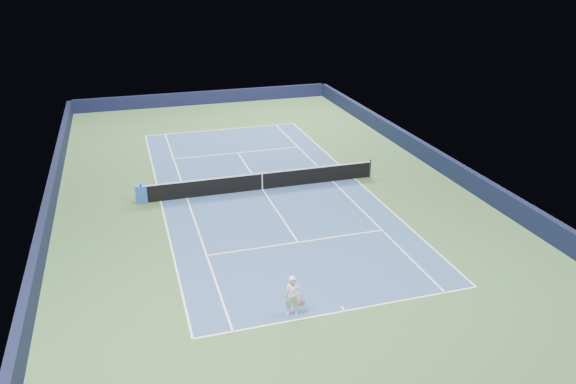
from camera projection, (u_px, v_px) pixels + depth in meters
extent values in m
plane|color=#32522D|center=(262.00, 189.00, 30.72)|extent=(40.00, 40.00, 0.00)
cube|color=#111233|center=(204.00, 98.00, 47.96)|extent=(22.00, 0.35, 1.10)
cube|color=black|center=(438.00, 161.00, 33.40)|extent=(0.35, 40.00, 1.10)
cube|color=black|center=(49.00, 204.00, 27.61)|extent=(0.35, 40.00, 1.10)
cube|color=navy|center=(262.00, 189.00, 30.72)|extent=(10.97, 23.77, 0.01)
cube|color=white|center=(222.00, 129.00, 41.18)|extent=(10.97, 0.08, 0.00)
cube|color=white|center=(345.00, 311.00, 20.25)|extent=(10.97, 0.08, 0.00)
cube|color=white|center=(355.00, 179.00, 32.19)|extent=(0.08, 23.77, 0.00)
cube|color=white|center=(161.00, 201.00, 29.25)|extent=(0.08, 23.77, 0.00)
cube|color=white|center=(333.00, 181.00, 31.82)|extent=(0.08, 23.77, 0.00)
cube|color=white|center=(187.00, 198.00, 29.62)|extent=(0.08, 23.77, 0.00)
cube|color=white|center=(238.00, 153.00, 36.35)|extent=(8.23, 0.08, 0.00)
cube|color=white|center=(298.00, 242.00, 25.08)|extent=(8.23, 0.08, 0.00)
cube|color=white|center=(262.00, 189.00, 30.72)|extent=(0.08, 12.80, 0.00)
cube|color=white|center=(222.00, 130.00, 41.05)|extent=(0.08, 0.30, 0.00)
cube|color=white|center=(343.00, 309.00, 20.39)|extent=(0.08, 0.30, 0.00)
cylinder|color=black|center=(142.00, 194.00, 28.80)|extent=(0.10, 0.10, 1.07)
cylinder|color=black|center=(370.00, 168.00, 32.22)|extent=(0.10, 0.10, 1.07)
cube|color=black|center=(262.00, 182.00, 30.54)|extent=(12.80, 0.03, 0.91)
cube|color=white|center=(262.00, 173.00, 30.35)|extent=(12.80, 0.04, 0.06)
cube|color=white|center=(262.00, 182.00, 30.54)|extent=(0.05, 0.04, 0.91)
cube|color=blue|center=(142.00, 193.00, 29.01)|extent=(0.63, 0.58, 0.95)
cube|color=silver|center=(147.00, 193.00, 29.10)|extent=(0.02, 0.42, 0.42)
imported|color=white|center=(293.00, 296.00, 19.76)|extent=(0.65, 0.53, 1.55)
cylinder|color=#C57F9E|center=(302.00, 297.00, 19.83)|extent=(0.03, 0.03, 0.26)
cylinder|color=black|center=(302.00, 303.00, 19.92)|extent=(0.26, 0.02, 0.26)
cylinder|color=#C98293|center=(302.00, 303.00, 19.92)|extent=(0.27, 0.03, 0.27)
sphere|color=#C9F133|center=(287.00, 259.00, 20.30)|extent=(0.07, 0.07, 0.07)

